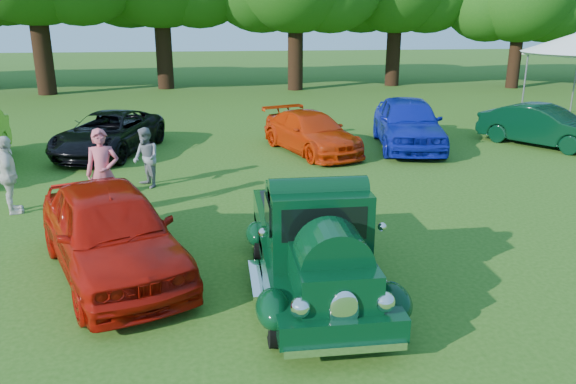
{
  "coord_description": "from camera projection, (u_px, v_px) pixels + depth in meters",
  "views": [
    {
      "loc": [
        -0.75,
        -8.29,
        4.12
      ],
      "look_at": [
        0.47,
        1.16,
        1.1
      ],
      "focal_mm": 35.0,
      "sensor_mm": 36.0,
      "label": 1
    }
  ],
  "objects": [
    {
      "name": "ground",
      "position": [
        269.0,
        278.0,
        9.17
      ],
      "size": [
        120.0,
        120.0,
        0.0
      ],
      "primitive_type": "plane",
      "color": "#295313",
      "rests_on": "ground"
    },
    {
      "name": "hero_pickup",
      "position": [
        315.0,
        245.0,
        8.6
      ],
      "size": [
        2.05,
        4.4,
        1.72
      ],
      "color": "black",
      "rests_on": "ground"
    },
    {
      "name": "red_convertible",
      "position": [
        111.0,
        231.0,
        9.14
      ],
      "size": [
        3.34,
        4.75,
        1.5
      ],
      "primitive_type": "imported",
      "rotation": [
        0.0,
        0.0,
        0.4
      ],
      "color": "#A10F06",
      "rests_on": "ground"
    },
    {
      "name": "back_car_black",
      "position": [
        108.0,
        133.0,
        17.21
      ],
      "size": [
        3.31,
        4.99,
        1.27
      ],
      "primitive_type": "imported",
      "rotation": [
        0.0,
        0.0,
        -0.28
      ],
      "color": "black",
      "rests_on": "ground"
    },
    {
      "name": "back_car_orange",
      "position": [
        311.0,
        133.0,
        17.44
      ],
      "size": [
        3.07,
        4.56,
        1.23
      ],
      "primitive_type": "imported",
      "rotation": [
        0.0,
        0.0,
        0.35
      ],
      "color": "red",
      "rests_on": "ground"
    },
    {
      "name": "back_car_blue",
      "position": [
        408.0,
        123.0,
        18.0
      ],
      "size": [
        2.68,
        5.0,
        1.62
      ],
      "primitive_type": "imported",
      "rotation": [
        0.0,
        0.0,
        -0.17
      ],
      "color": "#0E1A9F",
      "rests_on": "ground"
    },
    {
      "name": "back_car_green",
      "position": [
        543.0,
        126.0,
        18.24
      ],
      "size": [
        3.45,
        4.09,
        1.32
      ],
      "primitive_type": "imported",
      "rotation": [
        0.0,
        0.0,
        0.61
      ],
      "color": "black",
      "rests_on": "ground"
    },
    {
      "name": "spectator_pink",
      "position": [
        103.0,
        173.0,
        11.76
      ],
      "size": [
        0.73,
        0.51,
        1.89
      ],
      "primitive_type": "imported",
      "rotation": [
        0.0,
        0.0,
        0.09
      ],
      "color": "#CE5564",
      "rests_on": "ground"
    },
    {
      "name": "spectator_grey",
      "position": [
        146.0,
        158.0,
        13.81
      ],
      "size": [
        0.86,
        0.91,
        1.5
      ],
      "primitive_type": "imported",
      "rotation": [
        0.0,
        0.0,
        -1.03
      ],
      "color": "gray",
      "rests_on": "ground"
    },
    {
      "name": "spectator_white",
      "position": [
        8.0,
        175.0,
        11.95
      ],
      "size": [
        0.72,
        1.08,
        1.7
      ],
      "primitive_type": "imported",
      "rotation": [
        0.0,
        0.0,
        1.91
      ],
      "color": "silver",
      "rests_on": "ground"
    }
  ]
}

